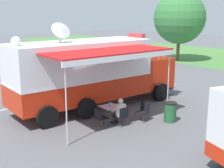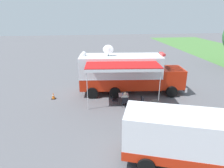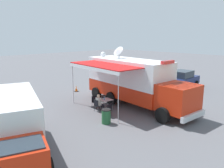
{
  "view_description": "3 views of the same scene",
  "coord_description": "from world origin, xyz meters",
  "px_view_note": "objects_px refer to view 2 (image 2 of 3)",
  "views": [
    {
      "loc": [
        12.28,
        -9.19,
        4.97
      ],
      "look_at": [
        2.05,
        0.23,
        1.68
      ],
      "focal_mm": 49.99,
      "sensor_mm": 36.0,
      "label": 1
    },
    {
      "loc": [
        17.01,
        -2.93,
        7.12
      ],
      "look_at": [
        2.11,
        -1.03,
        1.65
      ],
      "focal_mm": 31.84,
      "sensor_mm": 36.0,
      "label": 2
    },
    {
      "loc": [
        12.99,
        11.47,
        5.33
      ],
      "look_at": [
        1.08,
        -0.68,
        1.61
      ],
      "focal_mm": 36.02,
      "sensor_mm": 36.0,
      "label": 3
    }
  ],
  "objects_px": {
    "seated_responder": "(125,99)",
    "support_truck": "(190,140)",
    "traffic_cone": "(53,96)",
    "command_truck": "(129,73)",
    "folding_chair_beside_table": "(114,99)",
    "folding_chair_at_table": "(125,101)",
    "trash_bin": "(154,106)",
    "car_behind_truck": "(112,62)",
    "folding_chair_spare_by_truck": "(141,101)",
    "folding_table": "(124,95)",
    "water_bottle": "(123,94)"
  },
  "relations": [
    {
      "from": "folding_chair_at_table",
      "to": "folding_chair_spare_by_truck",
      "type": "bearing_deg",
      "value": 83.29
    },
    {
      "from": "folding_chair_beside_table",
      "to": "car_behind_truck",
      "type": "relative_size",
      "value": 0.21
    },
    {
      "from": "water_bottle",
      "to": "trash_bin",
      "type": "height_order",
      "value": "water_bottle"
    },
    {
      "from": "seated_responder",
      "to": "traffic_cone",
      "type": "relative_size",
      "value": 2.16
    },
    {
      "from": "folding_chair_at_table",
      "to": "trash_bin",
      "type": "bearing_deg",
      "value": 62.62
    },
    {
      "from": "folding_chair_beside_table",
      "to": "folding_chair_spare_by_truck",
      "type": "bearing_deg",
      "value": 72.53
    },
    {
      "from": "folding_chair_spare_by_truck",
      "to": "folding_table",
      "type": "bearing_deg",
      "value": -127.81
    },
    {
      "from": "command_truck",
      "to": "folding_chair_at_table",
      "type": "height_order",
      "value": "command_truck"
    },
    {
      "from": "folding_chair_beside_table",
      "to": "traffic_cone",
      "type": "xyz_separation_m",
      "value": [
        -1.86,
        -5.03,
        -0.23
      ]
    },
    {
      "from": "traffic_cone",
      "to": "car_behind_truck",
      "type": "height_order",
      "value": "car_behind_truck"
    },
    {
      "from": "folding_chair_at_table",
      "to": "water_bottle",
      "type": "bearing_deg",
      "value": -175.26
    },
    {
      "from": "seated_responder",
      "to": "support_truck",
      "type": "relative_size",
      "value": 0.18
    },
    {
      "from": "water_bottle",
      "to": "trash_bin",
      "type": "xyz_separation_m",
      "value": [
        1.76,
        2.1,
        -0.38
      ]
    },
    {
      "from": "folding_chair_beside_table",
      "to": "traffic_cone",
      "type": "distance_m",
      "value": 5.36
    },
    {
      "from": "folding_table",
      "to": "support_truck",
      "type": "height_order",
      "value": "support_truck"
    },
    {
      "from": "command_truck",
      "to": "folding_table",
      "type": "relative_size",
      "value": 11.14
    },
    {
      "from": "folding_table",
      "to": "folding_chair_at_table",
      "type": "xyz_separation_m",
      "value": [
        0.8,
        -0.03,
        -0.16
      ]
    },
    {
      "from": "folding_table",
      "to": "trash_bin",
      "type": "distance_m",
      "value": 2.75
    },
    {
      "from": "folding_chair_beside_table",
      "to": "car_behind_truck",
      "type": "height_order",
      "value": "car_behind_truck"
    },
    {
      "from": "support_truck",
      "to": "command_truck",
      "type": "bearing_deg",
      "value": -173.83
    },
    {
      "from": "folding_chair_beside_table",
      "to": "command_truck",
      "type": "bearing_deg",
      "value": 145.71
    },
    {
      "from": "folding_table",
      "to": "traffic_cone",
      "type": "bearing_deg",
      "value": -104.87
    },
    {
      "from": "folding_chair_at_table",
      "to": "trash_bin",
      "type": "height_order",
      "value": "trash_bin"
    },
    {
      "from": "command_truck",
      "to": "traffic_cone",
      "type": "relative_size",
      "value": 16.67
    },
    {
      "from": "folding_chair_at_table",
      "to": "car_behind_truck",
      "type": "height_order",
      "value": "car_behind_truck"
    },
    {
      "from": "folding_table",
      "to": "car_behind_truck",
      "type": "relative_size",
      "value": 0.2
    },
    {
      "from": "folding_chair_beside_table",
      "to": "water_bottle",
      "type": "bearing_deg",
      "value": 104.71
    },
    {
      "from": "folding_chair_beside_table",
      "to": "seated_responder",
      "type": "height_order",
      "value": "seated_responder"
    },
    {
      "from": "support_truck",
      "to": "folding_chair_beside_table",
      "type": "bearing_deg",
      "value": -158.89
    },
    {
      "from": "folding_chair_beside_table",
      "to": "traffic_cone",
      "type": "relative_size",
      "value": 1.5
    },
    {
      "from": "water_bottle",
      "to": "folding_chair_spare_by_truck",
      "type": "bearing_deg",
      "value": 56.82
    },
    {
      "from": "command_truck",
      "to": "water_bottle",
      "type": "relative_size",
      "value": 43.17
    },
    {
      "from": "support_truck",
      "to": "car_behind_truck",
      "type": "xyz_separation_m",
      "value": [
        -17.73,
        -1.43,
        -0.51
      ]
    },
    {
      "from": "traffic_cone",
      "to": "water_bottle",
      "type": "bearing_deg",
      "value": 74.07
    },
    {
      "from": "folding_table",
      "to": "trash_bin",
      "type": "xyz_separation_m",
      "value": [
        1.86,
        2.02,
        -0.22
      ]
    },
    {
      "from": "seated_responder",
      "to": "folding_chair_beside_table",
      "type": "bearing_deg",
      "value": -110.61
    },
    {
      "from": "folding_table",
      "to": "folding_chair_spare_by_truck",
      "type": "relative_size",
      "value": 1.0
    },
    {
      "from": "folding_chair_beside_table",
      "to": "trash_bin",
      "type": "relative_size",
      "value": 0.96
    },
    {
      "from": "folding_chair_spare_by_truck",
      "to": "car_behind_truck",
      "type": "height_order",
      "value": "car_behind_truck"
    },
    {
      "from": "trash_bin",
      "to": "support_truck",
      "type": "distance_m",
      "value": 5.53
    },
    {
      "from": "folding_chair_spare_by_truck",
      "to": "trash_bin",
      "type": "xyz_separation_m",
      "value": [
        0.91,
        0.8,
        -0.06
      ]
    },
    {
      "from": "command_truck",
      "to": "seated_responder",
      "type": "bearing_deg",
      "value": -16.83
    },
    {
      "from": "command_truck",
      "to": "support_truck",
      "type": "bearing_deg",
      "value": 6.17
    },
    {
      "from": "support_truck",
      "to": "folding_chair_at_table",
      "type": "bearing_deg",
      "value": -163.86
    },
    {
      "from": "folding_chair_spare_by_truck",
      "to": "traffic_cone",
      "type": "relative_size",
      "value": 1.5
    },
    {
      "from": "seated_responder",
      "to": "trash_bin",
      "type": "xyz_separation_m",
      "value": [
        1.25,
        2.03,
        -0.2
      ]
    },
    {
      "from": "folding_chair_at_table",
      "to": "folding_chair_beside_table",
      "type": "distance_m",
      "value": 0.97
    },
    {
      "from": "folding_chair_beside_table",
      "to": "trash_bin",
      "type": "bearing_deg",
      "value": 61.41
    },
    {
      "from": "car_behind_truck",
      "to": "command_truck",
      "type": "bearing_deg",
      "value": 2.82
    },
    {
      "from": "traffic_cone",
      "to": "command_truck",
      "type": "bearing_deg",
      "value": 95.22
    }
  ]
}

